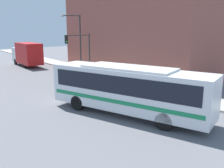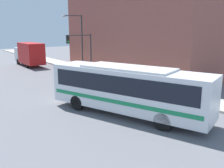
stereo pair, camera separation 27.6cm
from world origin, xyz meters
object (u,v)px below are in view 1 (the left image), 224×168
object	(u,v)px
parking_meter	(113,71)
street_lamp	(78,38)
city_bus	(128,87)
fire_hydrant	(152,85)
delivery_truck	(27,54)
traffic_light_pole	(81,46)

from	to	relation	value
parking_meter	street_lamp	world-z (taller)	street_lamp
city_bus	parking_meter	bearing A→B (deg)	38.33
city_bus	parking_meter	size ratio (longest dim) A/B	8.80
city_bus	fire_hydrant	size ratio (longest dim) A/B	14.64
fire_hydrant	parking_meter	world-z (taller)	parking_meter
delivery_truck	street_lamp	size ratio (longest dim) A/B	1.07
delivery_truck	parking_meter	world-z (taller)	delivery_truck
city_bus	fire_hydrant	distance (m)	6.83
traffic_light_pole	street_lamp	size ratio (longest dim) A/B	0.68
fire_hydrant	traffic_light_pole	size ratio (longest dim) A/B	0.16
traffic_light_pole	parking_meter	distance (m)	5.56
traffic_light_pole	delivery_truck	bearing A→B (deg)	103.78
traffic_light_pole	street_lamp	xyz separation A→B (m)	(0.93, 2.28, 0.90)
fire_hydrant	traffic_light_pole	xyz separation A→B (m)	(-1.05, 10.55, 2.87)
city_bus	fire_hydrant	world-z (taller)	city_bus
delivery_truck	fire_hydrant	bearing A→B (deg)	-80.13
fire_hydrant	street_lamp	xyz separation A→B (m)	(-0.13, 12.82, 3.77)
fire_hydrant	traffic_light_pole	bearing A→B (deg)	95.69
city_bus	fire_hydrant	bearing A→B (deg)	11.71
street_lamp	parking_meter	bearing A→B (deg)	-89.00
city_bus	delivery_truck	world-z (taller)	delivery_truck
fire_hydrant	street_lamp	bearing A→B (deg)	90.56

